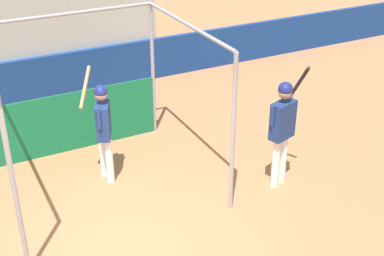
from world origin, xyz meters
TOP-DOWN VIEW (x-y plane):
  - ground_plane at (0.00, 0.00)m, footprint 60.00×60.00m
  - outfield_wall at (0.00, 5.97)m, footprint 24.00×0.12m
  - bleacher_section at (0.00, 7.63)m, footprint 6.50×3.20m
  - batting_cage at (0.36, 2.75)m, footprint 3.31×3.11m
  - player_batter at (0.49, 2.03)m, footprint 0.57×0.95m
  - player_waiting at (3.07, 0.51)m, footprint 0.69×0.54m

SIDE VIEW (x-z plane):
  - ground_plane at x=0.00m, z-range 0.00..0.00m
  - outfield_wall at x=0.00m, z-range 0.00..1.03m
  - player_batter at x=0.49m, z-range 0.13..2.05m
  - batting_cage at x=0.36m, z-range -0.18..2.50m
  - player_waiting at x=3.07m, z-range 0.10..2.26m
  - bleacher_section at x=0.00m, z-range -0.01..2.70m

